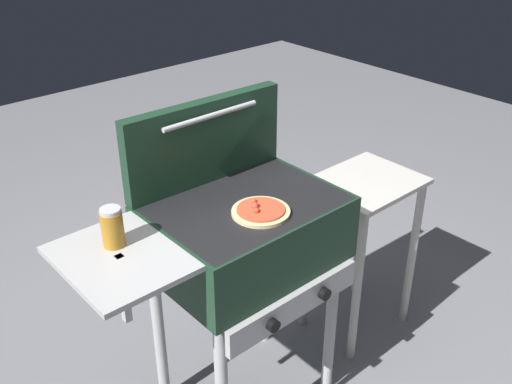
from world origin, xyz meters
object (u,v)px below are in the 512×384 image
Objects in this scene: grill at (243,240)px; pizza_pepperoni at (261,211)px; prep_table at (362,224)px; sauce_jar at (112,227)px.

pizza_pepperoni is (0.00, -0.09, 0.15)m from grill.
grill is at bearing -179.63° from prep_table.
sauce_jar reaches higher than prep_table.
sauce_jar is 0.17× the size of prep_table.
pizza_pepperoni is 0.26× the size of prep_table.
sauce_jar reaches higher than grill.
sauce_jar is at bearing 171.67° from grill.
grill is 7.68× the size of sauce_jar.
prep_table is (0.67, 0.09, -0.37)m from pizza_pepperoni.
grill is 4.97× the size of pizza_pepperoni.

